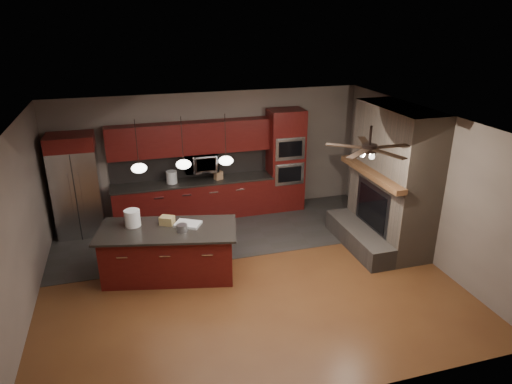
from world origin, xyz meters
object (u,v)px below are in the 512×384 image
object	(u,v)px
kitchen_island	(169,252)
counter_bucket	(172,177)
refrigerator	(76,186)
microwave	(201,162)
counter_box	(218,175)
paint_can	(182,228)
oven_tower	(285,160)
white_bucket	(132,218)
paint_tray	(188,224)
cardboard_box	(167,221)

from	to	relation	value
kitchen_island	counter_bucket	world-z (taller)	counter_bucket
refrigerator	counter_bucket	distance (m)	1.96
microwave	kitchen_island	xyz separation A→B (m)	(-1.01, -2.36, -0.84)
refrigerator	counter_box	distance (m)	2.99
microwave	paint_can	size ratio (longest dim) A/B	3.92
counter_bucket	counter_box	size ratio (longest dim) A/B	1.44
kitchen_island	counter_bucket	xyz separation A→B (m)	(0.35, 2.31, 0.57)
paint_can	oven_tower	bearing A→B (deg)	41.94
oven_tower	white_bucket	world-z (taller)	oven_tower
counter_bucket	paint_tray	bearing A→B (deg)	-89.47
oven_tower	paint_tray	bearing A→B (deg)	-139.26
microwave	counter_box	size ratio (longest dim) A/B	3.87
white_bucket	paint_can	xyz separation A→B (m)	(0.80, -0.46, -0.08)
oven_tower	counter_bucket	xyz separation A→B (m)	(-2.64, 0.01, -0.16)
counter_box	microwave	bearing A→B (deg)	141.75
kitchen_island	counter_bucket	bearing A→B (deg)	94.35
microwave	white_bucket	bearing A→B (deg)	-127.25
kitchen_island	cardboard_box	world-z (taller)	cardboard_box
kitchen_island	paint_tray	xyz separation A→B (m)	(0.37, 0.05, 0.48)
white_bucket	counter_box	size ratio (longest dim) A/B	1.56
paint_can	refrigerator	bearing A→B (deg)	127.64
kitchen_island	white_bucket	bearing A→B (deg)	165.10
paint_tray	cardboard_box	xyz separation A→B (m)	(-0.34, 0.13, 0.05)
cardboard_box	counter_box	bearing A→B (deg)	85.48
oven_tower	paint_tray	size ratio (longest dim) A/B	5.47
microwave	counter_box	bearing A→B (deg)	-15.21
kitchen_island	counter_box	xyz separation A→B (m)	(1.38, 2.26, 0.53)
refrigerator	kitchen_island	distance (m)	2.82
microwave	refrigerator	size ratio (longest dim) A/B	0.34
refrigerator	microwave	bearing A→B (deg)	2.86
white_bucket	cardboard_box	xyz separation A→B (m)	(0.58, -0.12, -0.07)
microwave	white_bucket	xyz separation A→B (m)	(-1.57, -2.07, -0.23)
kitchen_island	cardboard_box	bearing A→B (deg)	95.73
cardboard_box	counter_bucket	size ratio (longest dim) A/B	0.88
counter_box	kitchen_island	bearing A→B (deg)	-144.42
oven_tower	counter_box	distance (m)	1.62
kitchen_island	paint_tray	size ratio (longest dim) A/B	5.88
oven_tower	refrigerator	xyz separation A→B (m)	(-4.60, -0.07, -0.11)
refrigerator	white_bucket	world-z (taller)	refrigerator
microwave	white_bucket	world-z (taller)	microwave
paint_tray	microwave	bearing A→B (deg)	104.40
oven_tower	kitchen_island	xyz separation A→B (m)	(-2.99, -2.31, -0.73)
oven_tower	kitchen_island	bearing A→B (deg)	-142.34
oven_tower	cardboard_box	distance (m)	3.66
paint_tray	kitchen_island	bearing A→B (deg)	-142.46
refrigerator	cardboard_box	world-z (taller)	refrigerator
oven_tower	paint_tray	xyz separation A→B (m)	(-2.62, -2.26, -0.25)
paint_can	counter_bucket	distance (m)	2.48
kitchen_island	counter_box	distance (m)	2.70
oven_tower	counter_bucket	bearing A→B (deg)	179.84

